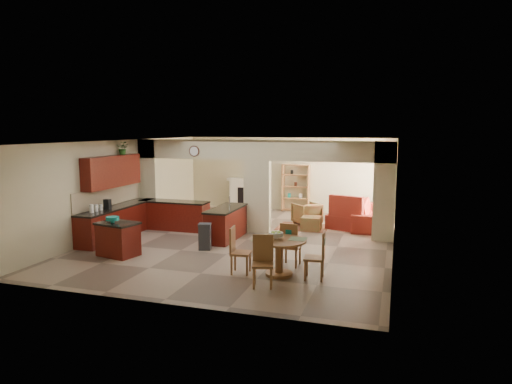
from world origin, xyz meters
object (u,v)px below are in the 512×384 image
(sofa, at_px, (372,214))
(armchair, at_px, (307,214))
(dining_table, at_px, (279,252))
(kitchen_island, at_px, (118,239))

(sofa, relative_size, armchair, 3.50)
(dining_table, height_order, armchair, dining_table)
(kitchen_island, height_order, armchair, kitchen_island)
(kitchen_island, relative_size, armchair, 1.37)
(armchair, bearing_deg, dining_table, 51.47)
(dining_table, relative_size, armchair, 1.46)
(kitchen_island, relative_size, dining_table, 0.94)
(dining_table, distance_m, sofa, 5.96)
(dining_table, bearing_deg, armchair, 94.67)
(dining_table, xyz_separation_m, sofa, (1.63, 5.74, -0.11))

